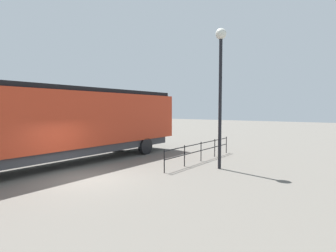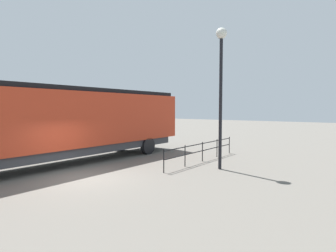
# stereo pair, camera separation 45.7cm
# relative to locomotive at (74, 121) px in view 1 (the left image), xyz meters

# --- Properties ---
(ground_plane) EXTENTS (120.00, 120.00, 0.00)m
(ground_plane) POSITION_rel_locomotive_xyz_m (3.37, -1.91, -2.32)
(ground_plane) COLOR #666059
(locomotive) EXTENTS (2.85, 15.89, 4.13)m
(locomotive) POSITION_rel_locomotive_xyz_m (0.00, 0.00, 0.00)
(locomotive) COLOR red
(locomotive) RESTS_ON ground_plane
(lamp_post) EXTENTS (0.53, 0.53, 6.90)m
(lamp_post) POSITION_rel_locomotive_xyz_m (7.12, 3.34, 2.53)
(lamp_post) COLOR black
(lamp_post) RESTS_ON ground_plane
(platform_fence) EXTENTS (0.05, 7.18, 1.11)m
(platform_fence) POSITION_rel_locomotive_xyz_m (5.40, 4.57, -1.60)
(platform_fence) COLOR black
(platform_fence) RESTS_ON ground_plane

